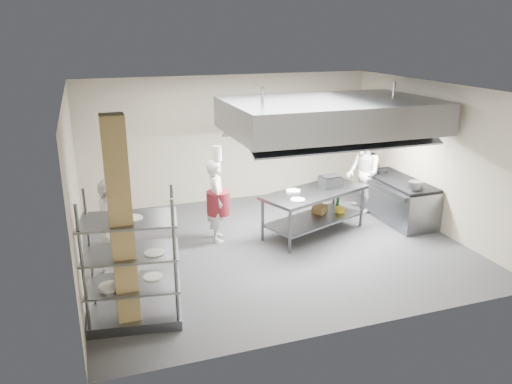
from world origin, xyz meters
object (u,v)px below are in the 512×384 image
object	(u,v)px
griddle	(330,182)
island	(314,212)
stockpot	(415,186)
chef_plating	(110,229)
chef_line	(363,173)
cooking_range	(397,200)
pass_rack	(132,260)
chef_head	(217,200)

from	to	relation	value
griddle	island	bearing A→B (deg)	-163.24
stockpot	chef_plating	bearing A→B (deg)	-179.97
chef_line	stockpot	bearing A→B (deg)	23.51
cooking_range	chef_plating	distance (m)	6.14
pass_rack	griddle	world-z (taller)	pass_rack
island	chef_head	world-z (taller)	chef_head
cooking_range	griddle	xyz separation A→B (m)	(-1.66, -0.01, 0.59)
cooking_range	stockpot	bearing A→B (deg)	-100.29
island	pass_rack	bearing A→B (deg)	-171.77
chef_head	chef_line	distance (m)	3.58
chef_head	chef_plating	world-z (taller)	chef_plating
chef_head	pass_rack	bearing A→B (deg)	152.71
chef_plating	stockpot	bearing A→B (deg)	100.93
griddle	cooking_range	bearing A→B (deg)	-3.34
island	griddle	world-z (taller)	griddle
pass_rack	chef_line	world-z (taller)	pass_rack
pass_rack	chef_line	bearing A→B (deg)	37.73
pass_rack	cooking_range	bearing A→B (deg)	30.29
cooking_range	chef_head	world-z (taller)	chef_head
griddle	stockpot	size ratio (longest dim) A/B	1.69
chef_head	chef_plating	size ratio (longest dim) A/B	0.96
island	pass_rack	size ratio (longest dim) A/B	1.17
island	chef_head	xyz separation A→B (m)	(-1.94, 0.33, 0.36)
cooking_range	chef_head	bearing A→B (deg)	177.80
griddle	stockpot	xyz separation A→B (m)	(1.52, -0.72, -0.03)
stockpot	chef_head	bearing A→B (deg)	167.08
chef_plating	stockpot	distance (m)	5.95
chef_plating	griddle	size ratio (longest dim) A/B	3.98
cooking_range	stockpot	xyz separation A→B (m)	(-0.13, -0.74, 0.57)
chef_plating	chef_head	bearing A→B (deg)	124.45
island	stockpot	size ratio (longest dim) A/B	8.90
pass_rack	island	bearing A→B (deg)	38.16
cooking_range	chef_plating	world-z (taller)	chef_plating
chef_line	chef_plating	bearing A→B (deg)	-66.18
pass_rack	chef_head	bearing A→B (deg)	61.85
pass_rack	chef_line	distance (m)	6.16
pass_rack	griddle	distance (m)	4.80
chef_line	island	bearing A→B (deg)	-52.55
island	stockpot	distance (m)	2.10
cooking_range	chef_head	size ratio (longest dim) A/B	1.22
griddle	stockpot	world-z (taller)	griddle
island	chef_plating	world-z (taller)	chef_plating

